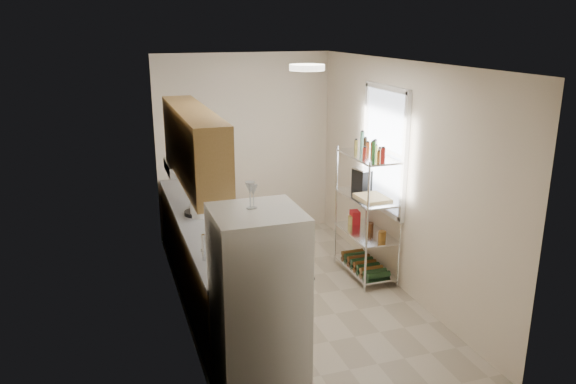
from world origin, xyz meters
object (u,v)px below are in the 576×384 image
Objects in this scene: refrigerator at (258,309)px; espresso_machine at (362,179)px; frying_pan_large at (196,213)px; rice_cooker at (201,208)px; cutting_board at (373,198)px.

refrigerator reaches higher than espresso_machine.
frying_pan_large is 2.07m from espresso_machine.
rice_cooker reaches higher than cutting_board.
espresso_machine is at bearing 83.10° from cutting_board.
frying_pan_large is (-0.05, 0.07, -0.07)m from rice_cooker.
refrigerator is at bearing -136.55° from cutting_board.
rice_cooker is 0.57× the size of cutting_board.
frying_pan_large is 0.97× the size of espresso_machine.
rice_cooker is 0.90× the size of frying_pan_large.
refrigerator is 6.99× the size of rice_cooker.
rice_cooker is 1.99m from cutting_board.
refrigerator is at bearing -143.47° from espresso_machine.
frying_pan_large is at bearing 167.87° from espresso_machine.
refrigerator is 6.31× the size of frying_pan_large.
frying_pan_large is 0.64× the size of cutting_board.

